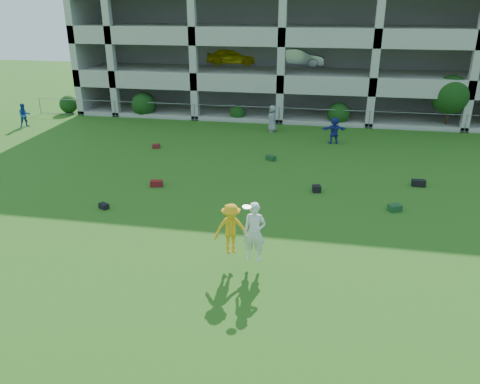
% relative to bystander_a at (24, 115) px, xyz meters
% --- Properties ---
extents(ground, '(100.00, 100.00, 0.00)m').
position_rel_bystander_a_xyz_m(ground, '(16.71, -15.20, -0.79)').
color(ground, '#235114').
rests_on(ground, ground).
extents(bystander_a, '(0.96, 0.97, 1.57)m').
position_rel_bystander_a_xyz_m(bystander_a, '(0.00, 0.00, 0.00)').
color(bystander_a, '#1F448E').
rests_on(bystander_a, ground).
extents(bystander_c, '(0.74, 0.95, 1.71)m').
position_rel_bystander_a_xyz_m(bystander_c, '(16.48, 1.83, 0.07)').
color(bystander_c, gray).
rests_on(bystander_c, ground).
extents(bystander_d, '(1.53, 0.76, 1.58)m').
position_rel_bystander_a_xyz_m(bystander_d, '(20.41, -0.26, 0.00)').
color(bystander_d, navy).
rests_on(bystander_d, ground).
extents(bag_red_a, '(0.60, 0.42, 0.28)m').
position_rel_bystander_a_xyz_m(bag_red_a, '(12.47, -8.85, -0.65)').
color(bag_red_a, '#570F0F').
rests_on(bag_red_a, ground).
extents(bag_black_b, '(0.47, 0.41, 0.22)m').
position_rel_bystander_a_xyz_m(bag_black_b, '(11.20, -11.60, -0.68)').
color(bag_black_b, black).
rests_on(bag_black_b, ground).
extents(bag_green_c, '(0.60, 0.54, 0.26)m').
position_rel_bystander_a_xyz_m(bag_green_c, '(22.86, -9.65, -0.66)').
color(bag_green_c, '#153A15').
rests_on(bag_green_c, ground).
extents(crate_d, '(0.42, 0.42, 0.30)m').
position_rel_bystander_a_xyz_m(crate_d, '(19.69, -8.19, -0.64)').
color(crate_d, black).
rests_on(crate_d, ground).
extents(bag_black_e, '(0.61, 0.31, 0.30)m').
position_rel_bystander_a_xyz_m(bag_black_e, '(24.25, -6.62, -0.64)').
color(bag_black_e, black).
rests_on(bag_black_e, ground).
extents(bag_red_f, '(0.53, 0.46, 0.24)m').
position_rel_bystander_a_xyz_m(bag_red_f, '(10.36, -3.13, -0.67)').
color(bag_red_f, '#570E1F').
rests_on(bag_red_f, ground).
extents(bag_green_g, '(0.58, 0.55, 0.25)m').
position_rel_bystander_a_xyz_m(bag_green_g, '(17.14, -4.11, -0.66)').
color(bag_green_g, '#153B20').
rests_on(bag_green_g, ground).
extents(frisbee_contest, '(1.72, 1.01, 1.93)m').
position_rel_bystander_a_xyz_m(frisbee_contest, '(17.48, -14.97, 0.49)').
color(frisbee_contest, '#F3A515').
rests_on(frisbee_contest, ground).
extents(parking_garage, '(30.00, 14.00, 12.00)m').
position_rel_bystander_a_xyz_m(parking_garage, '(16.70, 12.50, 5.23)').
color(parking_garage, '#9E998C').
rests_on(parking_garage, ground).
extents(fence, '(36.06, 0.06, 1.20)m').
position_rel_bystander_a_xyz_m(fence, '(16.71, 3.80, -0.17)').
color(fence, gray).
rests_on(fence, ground).
extents(shrub_row, '(34.38, 2.52, 3.50)m').
position_rel_bystander_a_xyz_m(shrub_row, '(21.30, 4.50, 0.72)').
color(shrub_row, '#163D11').
rests_on(shrub_row, ground).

